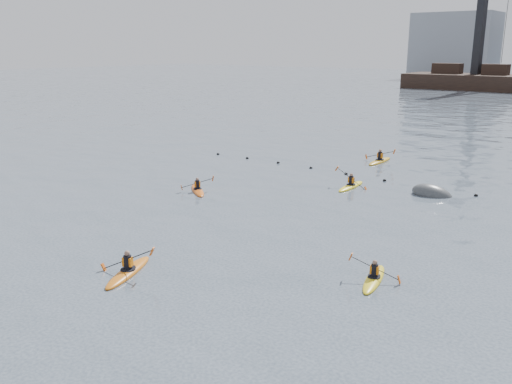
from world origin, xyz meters
TOP-DOWN VIEW (x-y plane):
  - ground at (0.00, 0.00)m, footprint 400.00×400.00m
  - float_line at (-0.50, 22.53)m, footprint 33.24×0.73m
  - kayaker_0 at (-3.49, 1.91)m, footprint 2.25×3.40m
  - kayaker_1 at (4.54, 7.28)m, footprint 2.01×3.02m
  - kayaker_2 at (-10.12, 12.82)m, footprint 2.83×2.39m
  - kayaker_3 at (-3.01, 19.57)m, footprint 2.31×3.30m
  - kayaker_5 at (-4.98, 27.99)m, footprint 2.47×3.62m
  - mooring_buoy at (1.81, 20.92)m, footprint 2.96×2.07m

SIDE VIEW (x-z plane):
  - ground at x=0.00m, z-range 0.00..0.00m
  - mooring_buoy at x=1.81m, z-range -0.86..0.86m
  - float_line at x=-0.50m, z-range -0.09..0.15m
  - kayaker_1 at x=4.54m, z-range -0.45..0.64m
  - kayaker_2 at x=-10.12m, z-range -0.43..0.62m
  - kayaker_3 at x=-3.01m, z-range -0.60..0.80m
  - kayaker_0 at x=-3.49m, z-range -0.57..0.78m
  - kayaker_5 at x=-4.98m, z-range -0.54..0.76m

